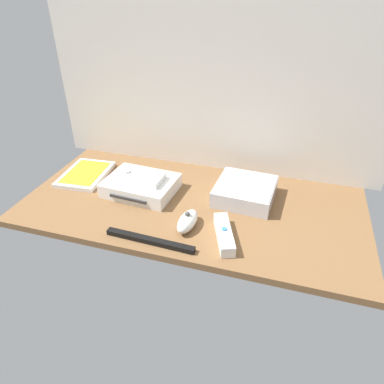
% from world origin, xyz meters
% --- Properties ---
extents(ground_plane, '(1.00, 0.48, 0.02)m').
position_xyz_m(ground_plane, '(0.00, 0.00, -0.01)').
color(ground_plane, brown).
rests_on(ground_plane, ground).
extents(back_wall, '(1.10, 0.01, 0.64)m').
position_xyz_m(back_wall, '(0.00, 0.25, 0.32)').
color(back_wall, silver).
rests_on(back_wall, ground).
extents(game_console, '(0.22, 0.18, 0.04)m').
position_xyz_m(game_console, '(-0.17, 0.02, 0.02)').
color(game_console, white).
rests_on(game_console, ground_plane).
extents(mini_computer, '(0.18, 0.18, 0.05)m').
position_xyz_m(mini_computer, '(0.14, 0.07, 0.03)').
color(mini_computer, silver).
rests_on(mini_computer, ground_plane).
extents(game_case, '(0.15, 0.20, 0.02)m').
position_xyz_m(game_case, '(-0.39, 0.05, 0.01)').
color(game_case, white).
rests_on(game_case, ground_plane).
extents(remote_wand, '(0.09, 0.15, 0.03)m').
position_xyz_m(remote_wand, '(0.13, -0.13, 0.02)').
color(remote_wand, white).
rests_on(remote_wand, ground_plane).
extents(remote_nunchuk, '(0.05, 0.10, 0.05)m').
position_xyz_m(remote_nunchuk, '(0.02, -0.11, 0.02)').
color(remote_nunchuk, white).
rests_on(remote_nunchuk, ground_plane).
extents(remote_classic_pad, '(0.15, 0.08, 0.02)m').
position_xyz_m(remote_classic_pad, '(-0.17, 0.01, 0.05)').
color(remote_classic_pad, white).
rests_on(remote_classic_pad, game_console).
extents(sensor_bar, '(0.24, 0.03, 0.01)m').
position_xyz_m(sensor_bar, '(-0.05, -0.20, 0.01)').
color(sensor_bar, black).
rests_on(sensor_bar, ground_plane).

